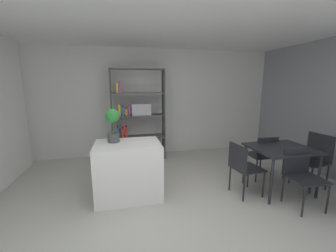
# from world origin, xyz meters

# --- Properties ---
(ground_plane) EXTENTS (9.20, 9.20, 0.00)m
(ground_plane) POSITION_xyz_m (0.00, 0.00, 0.00)
(ground_plane) COLOR beige
(ceiling_slab) EXTENTS (6.69, 5.70, 0.06)m
(ceiling_slab) POSITION_xyz_m (0.00, 0.00, 2.68)
(ceiling_slab) COLOR white
(ceiling_slab) RESTS_ON ground_plane
(back_partition) EXTENTS (6.69, 0.06, 2.65)m
(back_partition) POSITION_xyz_m (0.00, 2.82, 1.33)
(back_partition) COLOR silver
(back_partition) RESTS_ON ground_plane
(kitchen_island) EXTENTS (1.02, 0.74, 0.88)m
(kitchen_island) POSITION_xyz_m (-0.52, 0.69, 0.44)
(kitchen_island) COLOR white
(kitchen_island) RESTS_ON ground_plane
(potted_plant_on_island) EXTENTS (0.22, 0.22, 0.53)m
(potted_plant_on_island) POSITION_xyz_m (-0.73, 0.81, 1.20)
(potted_plant_on_island) COLOR #4C4C51
(potted_plant_on_island) RESTS_ON kitchen_island
(open_bookshelf) EXTENTS (1.24, 0.37, 2.13)m
(open_bookshelf) POSITION_xyz_m (-0.29, 2.44, 1.08)
(open_bookshelf) COLOR #4C4C51
(open_bookshelf) RESTS_ON ground_plane
(dining_table) EXTENTS (0.97, 0.84, 0.76)m
(dining_table) POSITION_xyz_m (1.97, 0.33, 0.67)
(dining_table) COLOR #232328
(dining_table) RESTS_ON ground_plane
(dining_chair_island_side) EXTENTS (0.48, 0.47, 0.86)m
(dining_chair_island_side) POSITION_xyz_m (1.27, 0.32, 0.52)
(dining_chair_island_side) COLOR #232328
(dining_chair_island_side) RESTS_ON ground_plane
(dining_chair_window_side) EXTENTS (0.48, 0.51, 0.94)m
(dining_chair_window_side) POSITION_xyz_m (2.68, 0.34, 0.56)
(dining_chair_window_side) COLOR #232328
(dining_chair_window_side) RESTS_ON ground_plane
(dining_chair_near) EXTENTS (0.46, 0.47, 0.85)m
(dining_chair_near) POSITION_xyz_m (1.97, -0.12, 0.52)
(dining_chair_near) COLOR #232328
(dining_chair_near) RESTS_ON ground_plane
(dining_chair_far) EXTENTS (0.42, 0.44, 0.85)m
(dining_chair_far) POSITION_xyz_m (1.97, 0.78, 0.51)
(dining_chair_far) COLOR #232328
(dining_chair_far) RESTS_ON ground_plane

